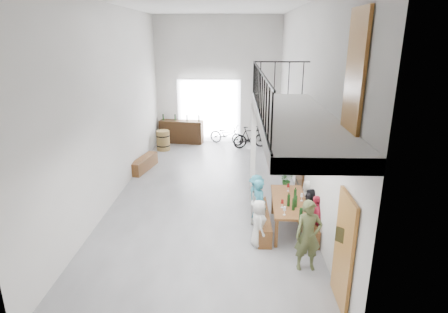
{
  "coord_description": "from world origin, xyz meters",
  "views": [
    {
      "loc": [
        0.79,
        -10.67,
        4.64
      ],
      "look_at": [
        0.47,
        -0.5,
        1.35
      ],
      "focal_mm": 30.0,
      "sensor_mm": 36.0,
      "label": 1
    }
  ],
  "objects_px": {
    "side_bench": "(144,164)",
    "oak_barrel": "(163,140)",
    "bench_inner": "(262,221)",
    "tasting_table": "(289,204)",
    "serving_counter": "(182,132)",
    "host_standing": "(308,236)",
    "bicycle_near": "(227,135)"
  },
  "relations": [
    {
      "from": "side_bench",
      "to": "host_standing",
      "type": "distance_m",
      "value": 7.61
    },
    {
      "from": "side_bench",
      "to": "oak_barrel",
      "type": "bearing_deg",
      "value": 84.45
    },
    {
      "from": "tasting_table",
      "to": "serving_counter",
      "type": "xyz_separation_m",
      "value": [
        -3.77,
        7.88,
        -0.2
      ]
    },
    {
      "from": "bench_inner",
      "to": "side_bench",
      "type": "relative_size",
      "value": 1.2
    },
    {
      "from": "serving_counter",
      "to": "host_standing",
      "type": "xyz_separation_m",
      "value": [
        3.93,
        -9.53,
        0.25
      ]
    },
    {
      "from": "tasting_table",
      "to": "bench_inner",
      "type": "relative_size",
      "value": 1.04
    },
    {
      "from": "side_bench",
      "to": "serving_counter",
      "type": "height_order",
      "value": "serving_counter"
    },
    {
      "from": "tasting_table",
      "to": "oak_barrel",
      "type": "distance_m",
      "value": 8.02
    },
    {
      "from": "host_standing",
      "to": "oak_barrel",
      "type": "bearing_deg",
      "value": 114.05
    },
    {
      "from": "side_bench",
      "to": "oak_barrel",
      "type": "distance_m",
      "value": 2.48
    },
    {
      "from": "side_bench",
      "to": "host_standing",
      "type": "height_order",
      "value": "host_standing"
    },
    {
      "from": "tasting_table",
      "to": "bicycle_near",
      "type": "relative_size",
      "value": 1.24
    },
    {
      "from": "oak_barrel",
      "to": "side_bench",
      "type": "bearing_deg",
      "value": -95.55
    },
    {
      "from": "bench_inner",
      "to": "serving_counter",
      "type": "height_order",
      "value": "serving_counter"
    },
    {
      "from": "bench_inner",
      "to": "host_standing",
      "type": "xyz_separation_m",
      "value": [
        0.81,
        -1.66,
        0.54
      ]
    },
    {
      "from": "side_bench",
      "to": "bicycle_near",
      "type": "height_order",
      "value": "bicycle_near"
    },
    {
      "from": "tasting_table",
      "to": "bench_inner",
      "type": "distance_m",
      "value": 0.8
    },
    {
      "from": "tasting_table",
      "to": "bench_inner",
      "type": "bearing_deg",
      "value": -178.13
    },
    {
      "from": "serving_counter",
      "to": "tasting_table",
      "type": "bearing_deg",
      "value": -56.79
    },
    {
      "from": "serving_counter",
      "to": "bench_inner",
      "type": "bearing_deg",
      "value": -60.68
    },
    {
      "from": "tasting_table",
      "to": "host_standing",
      "type": "height_order",
      "value": "host_standing"
    },
    {
      "from": "oak_barrel",
      "to": "bicycle_near",
      "type": "distance_m",
      "value": 2.85
    },
    {
      "from": "tasting_table",
      "to": "side_bench",
      "type": "height_order",
      "value": "tasting_table"
    },
    {
      "from": "oak_barrel",
      "to": "host_standing",
      "type": "xyz_separation_m",
      "value": [
        4.55,
        -8.36,
        0.34
      ]
    },
    {
      "from": "oak_barrel",
      "to": "serving_counter",
      "type": "distance_m",
      "value": 1.33
    },
    {
      "from": "bench_inner",
      "to": "oak_barrel",
      "type": "distance_m",
      "value": 7.68
    },
    {
      "from": "bench_inner",
      "to": "host_standing",
      "type": "bearing_deg",
      "value": -64.36
    },
    {
      "from": "bicycle_near",
      "to": "oak_barrel",
      "type": "bearing_deg",
      "value": 135.88
    },
    {
      "from": "bench_inner",
      "to": "side_bench",
      "type": "xyz_separation_m",
      "value": [
        -3.99,
        4.24,
        0.0
      ]
    },
    {
      "from": "host_standing",
      "to": "bicycle_near",
      "type": "xyz_separation_m",
      "value": [
        -1.89,
        9.37,
        -0.33
      ]
    },
    {
      "from": "oak_barrel",
      "to": "host_standing",
      "type": "bearing_deg",
      "value": -61.42
    },
    {
      "from": "tasting_table",
      "to": "bench_inner",
      "type": "xyz_separation_m",
      "value": [
        -0.64,
        0.01,
        -0.48
      ]
    }
  ]
}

